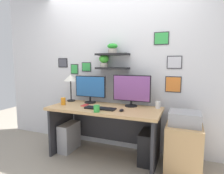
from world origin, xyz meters
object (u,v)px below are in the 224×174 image
(computer_mouse, at_px, (122,110))
(computer_tower_left, at_px, (69,137))
(monitor_left, at_px, (90,88))
(computer_tower_right, at_px, (147,147))
(desk_lamp, at_px, (71,79))
(pen_cup, at_px, (158,105))
(cell_phone, at_px, (85,105))
(coffee_mug, at_px, (97,109))
(desk, at_px, (106,120))
(drawer_cabinet, at_px, (183,147))
(printer, at_px, (185,118))
(water_cup, at_px, (63,101))
(keyboard, at_px, (100,108))
(monitor_right, at_px, (131,90))

(computer_mouse, height_order, computer_tower_left, computer_mouse)
(monitor_left, xyz_separation_m, computer_tower_right, (0.95, -0.13, -0.77))
(desk_lamp, xyz_separation_m, pen_cup, (1.43, 0.01, -0.32))
(cell_phone, xyz_separation_m, coffee_mug, (0.33, -0.28, 0.04))
(desk_lamp, xyz_separation_m, computer_tower_right, (1.32, -0.13, -0.90))
(monitor_left, bearing_deg, desk, -25.50)
(drawer_cabinet, bearing_deg, printer, 90.00)
(monitor_left, distance_m, pen_cup, 1.09)
(monitor_left, relative_size, computer_mouse, 5.80)
(pen_cup, xyz_separation_m, water_cup, (-1.39, -0.29, 0.01))
(keyboard, height_order, desk_lamp, desk_lamp)
(monitor_right, relative_size, cell_phone, 4.04)
(drawer_cabinet, relative_size, computer_tower_left, 1.39)
(coffee_mug, distance_m, drawer_cabinet, 1.23)
(water_cup, bearing_deg, computer_tower_right, 6.89)
(desk, height_order, computer_tower_right, desk)
(monitor_right, relative_size, computer_tower_right, 1.28)
(monitor_left, xyz_separation_m, printer, (1.43, -0.16, -0.30))
(computer_tower_left, bearing_deg, computer_mouse, -7.33)
(keyboard, bearing_deg, computer_tower_right, 17.27)
(printer, height_order, computer_tower_right, printer)
(pen_cup, height_order, computer_tower_left, pen_cup)
(computer_mouse, height_order, water_cup, water_cup)
(desk_lamp, bearing_deg, drawer_cabinet, -4.97)
(desk_lamp, distance_m, coffee_mug, 0.93)
(drawer_cabinet, bearing_deg, keyboard, -171.31)
(keyboard, height_order, drawer_cabinet, keyboard)
(desk_lamp, xyz_separation_m, coffee_mug, (0.72, -0.49, -0.32))
(cell_phone, bearing_deg, pen_cup, 8.48)
(monitor_left, height_order, pen_cup, monitor_left)
(desk, height_order, water_cup, water_cup)
(pen_cup, distance_m, computer_tower_left, 1.48)
(monitor_left, distance_m, desk_lamp, 0.39)
(printer, bearing_deg, desk_lamp, 175.03)
(monitor_left, distance_m, computer_mouse, 0.76)
(printer, distance_m, computer_tower_right, 0.67)
(computer_mouse, bearing_deg, desk, 149.73)
(computer_mouse, height_order, coffee_mug, coffee_mug)
(printer, relative_size, computer_tower_right, 0.86)
(desk, xyz_separation_m, water_cup, (-0.66, -0.12, 0.27))
(desk_lamp, height_order, computer_tower_right, desk_lamp)
(monitor_right, xyz_separation_m, computer_mouse, (-0.04, -0.34, -0.23))
(keyboard, relative_size, coffee_mug, 4.89)
(monitor_left, height_order, keyboard, monitor_left)
(desk_lamp, bearing_deg, monitor_left, 0.62)
(desk, xyz_separation_m, drawer_cabinet, (1.09, 0.00, -0.24))
(printer, xyz_separation_m, computer_tower_right, (-0.48, 0.03, -0.47))
(computer_tower_right, bearing_deg, coffee_mug, -149.18)
(computer_tower_left, bearing_deg, desk_lamp, 112.38)
(monitor_right, bearing_deg, computer_tower_right, -26.39)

